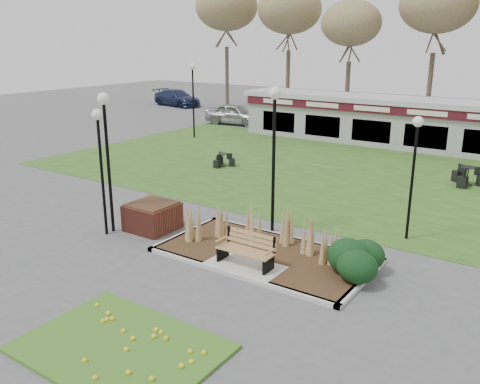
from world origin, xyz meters
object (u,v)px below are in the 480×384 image
Objects in this scene: lamp_post_near_left at (100,145)px; bistro_set_b at (223,162)px; lamp_post_mid_left at (106,132)px; brick_planter at (152,216)px; park_bench at (247,249)px; lamp_post_near_right at (274,128)px; bistro_set_d at (467,179)px; lamp_post_mid_right at (415,151)px; lamp_post_far_left at (193,84)px; car_black at (289,120)px; food_pavilion at (433,125)px; car_blue at (177,98)px; car_silver at (235,114)px.

lamp_post_near_left reaches higher than bistro_set_b.
lamp_post_mid_left is 10.34m from bistro_set_b.
lamp_post_mid_left is (-1.00, -0.89, 2.94)m from brick_planter.
bistro_set_b is at bearing 129.45° from park_bench.
lamp_post_near_left is 3.42× the size of bistro_set_b.
brick_planter is 0.36× the size of lamp_post_near_left.
lamp_post_near_right reaches higher than lamp_post_near_left.
lamp_post_near_left is 5.64m from lamp_post_near_right.
lamp_post_mid_right is at bearing -92.10° from bistro_set_d.
lamp_post_near_left is (-0.98, -1.21, 2.59)m from brick_planter.
lamp_post_near_right is 17.60m from lamp_post_far_left.
lamp_post_mid_right is at bearing 57.07° from park_bench.
bistro_set_d is (8.78, 13.17, -2.76)m from lamp_post_near_left.
car_black is at bearing 106.15° from brick_planter.
car_black is (-2.44, 11.33, 0.48)m from bistro_set_b.
park_bench is 19.73m from food_pavilion.
lamp_post_far_left is 17.81m from bistro_set_d.
brick_planter is 0.28× the size of car_blue.
car_black is (-10.19, 20.75, 0.13)m from park_bench.
brick_planter is 0.32× the size of car_silver.
bistro_set_d is (0.29, 7.91, -2.65)m from lamp_post_mid_right.
brick_planter is 20.82m from car_black.
car_silver reaches higher than park_bench.
lamp_post_near_right reaches higher than car_black.
car_silver is 0.88× the size of car_blue.
food_pavilion is at bearing 76.94° from brick_planter.
lamp_post_near_left is 9.99m from lamp_post_mid_right.
bistro_set_b is 0.79× the size of bistro_set_d.
brick_planter is at bearing 50.90° from lamp_post_near_left.
park_bench is 4.28m from lamp_post_near_right.
food_pavilion is at bearing -100.66° from car_silver.
lamp_post_near_right reaches higher than bistro_set_b.
car_black reaches higher than brick_planter.
lamp_post_near_right is 11.16m from bistro_set_d.
car_silver is (-13.94, 17.80, -2.74)m from lamp_post_near_right.
lamp_post_mid_left is at bearing -138.21° from brick_planter.
car_silver is (-10.45, 20.00, 0.33)m from brick_planter.
lamp_post_mid_right is 2.59× the size of bistro_set_d.
brick_planter is at bearing -151.65° from lamp_post_mid_right.
lamp_post_mid_right is (4.03, 1.85, -0.60)m from lamp_post_near_right.
bistro_set_d is at bearing -6.57° from lamp_post_far_left.
lamp_post_near_right is at bearing 107.25° from park_bench.
bistro_set_d is 15.79m from car_black.
lamp_post_far_left reaches higher than car_silver.
car_silver is at bearing 117.59° from brick_planter.
lamp_post_near_right is at bearing 37.35° from lamp_post_near_left.
food_pavilion is 5.12× the size of lamp_post_far_left.
car_silver reaches higher than car_black.
lamp_post_near_right reaches higher than brick_planter.
lamp_post_mid_left is (-5.40, -0.14, 2.83)m from park_bench.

